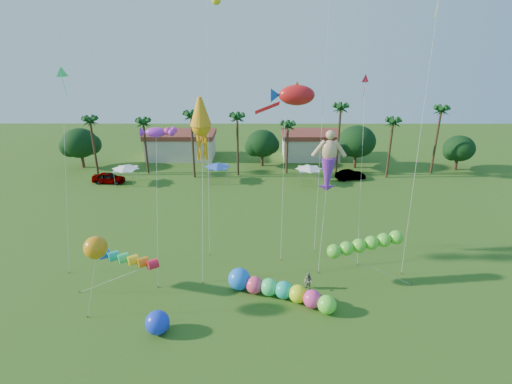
{
  "coord_description": "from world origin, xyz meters",
  "views": [
    {
      "loc": [
        0.07,
        -21.82,
        21.72
      ],
      "look_at": [
        0.0,
        10.0,
        9.0
      ],
      "focal_mm": 28.0,
      "sensor_mm": 36.0,
      "label": 1
    }
  ],
  "objects_px": {
    "spectator_b": "(308,281)",
    "car_a": "(109,178)",
    "blue_ball": "(157,323)",
    "car_b": "(350,175)",
    "caterpillar_inflatable": "(277,289)"
  },
  "relations": [
    {
      "from": "spectator_b",
      "to": "car_a",
      "type": "bearing_deg",
      "value": -173.82
    },
    {
      "from": "car_b",
      "to": "spectator_b",
      "type": "bearing_deg",
      "value": 147.36
    },
    {
      "from": "car_b",
      "to": "car_a",
      "type": "bearing_deg",
      "value": 79.11
    },
    {
      "from": "car_a",
      "to": "car_b",
      "type": "relative_size",
      "value": 1.06
    },
    {
      "from": "caterpillar_inflatable",
      "to": "blue_ball",
      "type": "bearing_deg",
      "value": -131.1
    },
    {
      "from": "car_b",
      "to": "blue_ball",
      "type": "bearing_deg",
      "value": 133.8
    },
    {
      "from": "caterpillar_inflatable",
      "to": "blue_ball",
      "type": "distance_m",
      "value": 10.4
    },
    {
      "from": "car_b",
      "to": "blue_ball",
      "type": "relative_size",
      "value": 2.46
    },
    {
      "from": "caterpillar_inflatable",
      "to": "blue_ball",
      "type": "xyz_separation_m",
      "value": [
        -9.4,
        -4.45,
        0.09
      ]
    },
    {
      "from": "car_a",
      "to": "spectator_b",
      "type": "height_order",
      "value": "spectator_b"
    },
    {
      "from": "car_a",
      "to": "blue_ball",
      "type": "xyz_separation_m",
      "value": [
        15.32,
        -33.3,
        0.11
      ]
    },
    {
      "from": "car_a",
      "to": "caterpillar_inflatable",
      "type": "height_order",
      "value": "caterpillar_inflatable"
    },
    {
      "from": "car_a",
      "to": "blue_ball",
      "type": "distance_m",
      "value": 36.65
    },
    {
      "from": "car_b",
      "to": "blue_ball",
      "type": "height_order",
      "value": "blue_ball"
    },
    {
      "from": "car_a",
      "to": "caterpillar_inflatable",
      "type": "relative_size",
      "value": 0.52
    }
  ]
}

